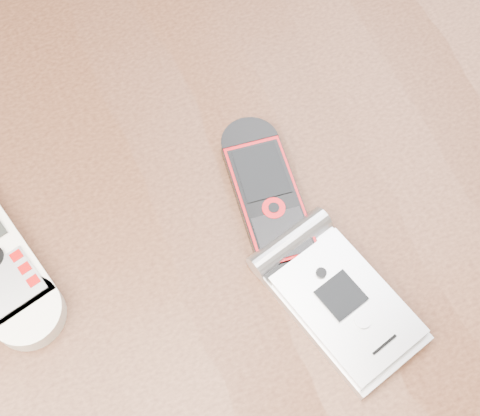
{
  "coord_description": "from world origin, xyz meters",
  "views": [
    {
      "loc": [
        -0.07,
        -0.18,
        1.18
      ],
      "look_at": [
        0.01,
        0.0,
        0.76
      ],
      "focal_mm": 50.0,
      "sensor_mm": 36.0,
      "label": 1
    }
  ],
  "objects": [
    {
      "name": "nokia_black_red",
      "position": [
        0.03,
        -0.0,
        0.76
      ],
      "size": [
        0.06,
        0.14,
        0.01
      ],
      "primitive_type": "cube",
      "rotation": [
        0.0,
        0.0,
        -0.12
      ],
      "color": "black",
      "rests_on": "table"
    },
    {
      "name": "table",
      "position": [
        0.0,
        0.0,
        0.64
      ],
      "size": [
        1.2,
        0.8,
        0.75
      ],
      "color": "black",
      "rests_on": "ground"
    },
    {
      "name": "motorola_razr",
      "position": [
        0.04,
        -0.09,
        0.76
      ],
      "size": [
        0.09,
        0.13,
        0.02
      ],
      "primitive_type": "cube",
      "rotation": [
        0.0,
        0.0,
        0.26
      ],
      "color": "silver",
      "rests_on": "table"
    },
    {
      "name": "ground",
      "position": [
        0.0,
        0.0,
        0.0
      ],
      "size": [
        4.0,
        4.0,
        0.0
      ],
      "primitive_type": "plane",
      "color": "#472B19",
      "rests_on": "ground"
    }
  ]
}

